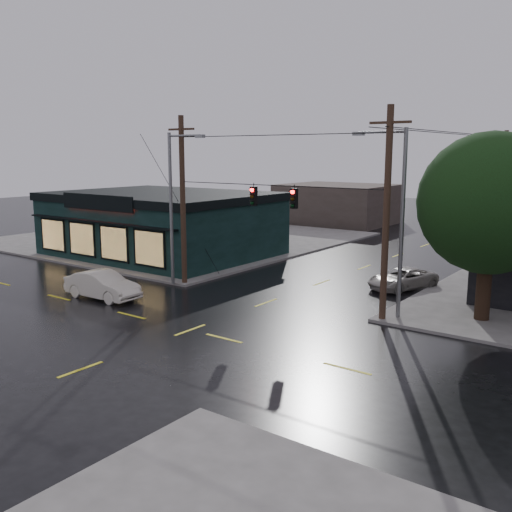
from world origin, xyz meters
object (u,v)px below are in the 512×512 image
Objects in this scene: utility_pole_nw at (185,285)px; suv_silver at (402,279)px; corner_tree at (490,204)px; sedan_cream at (102,285)px; utility_pole_ne at (382,321)px.

suv_silver is (11.19, 6.90, 0.62)m from utility_pole_nw.
sedan_cream is (-18.21, -7.89, -4.91)m from corner_tree.
utility_pole_ne is at bearing 0.00° from utility_pole_nw.
corner_tree is at bearing -14.52° from suv_silver.
corner_tree is at bearing -69.08° from sedan_cream.
utility_pole_ne is at bearing -144.97° from corner_tree.
sedan_cream is at bearing -114.30° from suv_silver.
utility_pole_ne reaches higher than sedan_cream.
utility_pole_nw is at bearing -126.58° from suv_silver.
sedan_cream is at bearing -156.59° from corner_tree.
utility_pole_nw is 13.00m from utility_pole_ne.
corner_tree is 7.40m from utility_pole_ne.
utility_pole_ne is 2.17× the size of sedan_cream.
sedan_cream is (-14.33, -5.17, 0.77)m from utility_pole_ne.
sedan_cream is 17.39m from suv_silver.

